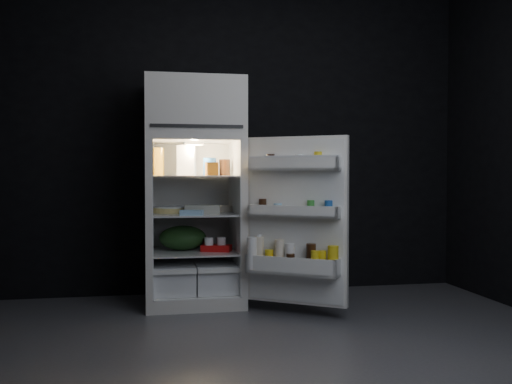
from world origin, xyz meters
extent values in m
cube|color=#4E4E53|center=(0.00, 0.00, 0.00)|extent=(4.00, 3.40, 0.00)
cube|color=black|center=(0.00, 1.70, 1.35)|extent=(4.00, 0.00, 2.70)
cube|color=black|center=(0.00, -1.70, 1.35)|extent=(4.00, 0.00, 2.70)
cube|color=silver|center=(-0.42, 1.30, 0.05)|extent=(0.76, 0.70, 0.10)
cube|color=silver|center=(-0.78, 1.30, 0.70)|extent=(0.05, 0.70, 1.20)
cube|color=silver|center=(-0.07, 1.30, 0.70)|extent=(0.05, 0.70, 1.20)
cube|color=white|center=(-0.42, 1.62, 0.70)|extent=(0.66, 0.05, 1.20)
cube|color=silver|center=(-0.42, 1.30, 1.33)|extent=(0.76, 0.70, 0.06)
cube|color=silver|center=(-0.42, 1.30, 1.57)|extent=(0.76, 0.70, 0.42)
cube|color=black|center=(-0.42, 0.95, 1.39)|extent=(0.68, 0.01, 0.02)
cube|color=white|center=(-0.75, 1.28, 0.70)|extent=(0.01, 0.65, 1.20)
cube|color=white|center=(-0.10, 1.28, 0.70)|extent=(0.01, 0.65, 1.20)
cube|color=white|center=(-0.42, 1.28, 1.30)|extent=(0.66, 0.65, 0.01)
cube|color=white|center=(-0.42, 1.28, 0.10)|extent=(0.66, 0.65, 0.01)
cube|color=white|center=(-0.42, 1.28, 1.02)|extent=(0.65, 0.63, 0.01)
cube|color=white|center=(-0.42, 1.28, 0.72)|extent=(0.65, 0.63, 0.01)
cube|color=white|center=(-0.42, 1.28, 0.42)|extent=(0.65, 0.63, 0.01)
cube|color=white|center=(-0.59, 1.30, 0.22)|extent=(0.32, 0.59, 0.22)
cube|color=white|center=(-0.26, 1.30, 0.22)|extent=(0.32, 0.59, 0.22)
cube|color=white|center=(-0.59, 0.97, 0.31)|extent=(0.32, 0.02, 0.03)
cube|color=white|center=(-0.26, 0.97, 0.31)|extent=(0.32, 0.02, 0.03)
cube|color=#FFE5B2|center=(-0.42, 1.23, 1.28)|extent=(0.14, 0.14, 0.02)
cube|color=silver|center=(0.29, 0.76, 0.70)|extent=(0.66, 0.47, 1.22)
cube|color=white|center=(0.27, 0.73, 0.70)|extent=(0.60, 0.41, 1.18)
cube|color=white|center=(0.25, 0.70, 1.07)|extent=(0.61, 0.46, 0.02)
cube|color=white|center=(0.23, 0.67, 1.11)|extent=(0.57, 0.40, 0.10)
cube|color=white|center=(0.52, 0.51, 1.11)|extent=(0.07, 0.09, 0.10)
cube|color=white|center=(-0.03, 0.88, 1.11)|extent=(0.07, 0.09, 0.10)
cube|color=white|center=(0.24, 0.69, 0.73)|extent=(0.62, 0.47, 0.02)
cube|color=white|center=(0.22, 0.66, 0.77)|extent=(0.57, 0.40, 0.09)
cube|color=white|center=(0.52, 0.51, 0.77)|extent=(0.07, 0.09, 0.09)
cube|color=white|center=(-0.03, 0.88, 0.77)|extent=(0.07, 0.09, 0.09)
cube|color=white|center=(0.23, 0.68, 0.33)|extent=(0.64, 0.50, 0.02)
cube|color=white|center=(0.20, 0.63, 0.38)|extent=(0.57, 0.40, 0.13)
cube|color=white|center=(0.51, 0.49, 0.38)|extent=(0.10, 0.13, 0.13)
cube|color=white|center=(-0.04, 0.86, 0.38)|extent=(0.10, 0.13, 0.13)
cube|color=white|center=(0.25, 0.70, 1.16)|extent=(0.60, 0.45, 0.02)
cylinder|color=yellow|center=(0.40, 0.60, 1.14)|extent=(0.08, 0.08, 0.11)
cylinder|color=silver|center=(0.28, 0.68, 1.13)|extent=(0.08, 0.08, 0.10)
cylinder|color=black|center=(0.10, 0.80, 1.13)|extent=(0.08, 0.08, 0.10)
cylinder|color=#1E54A3|center=(0.46, 0.55, 0.80)|extent=(0.08, 0.08, 0.11)
cylinder|color=#338C33|center=(0.35, 0.62, 0.80)|extent=(0.07, 0.07, 0.11)
cylinder|color=#93C0E4|center=(0.14, 0.76, 0.78)|extent=(0.08, 0.08, 0.08)
cylinder|color=black|center=(0.05, 0.83, 0.80)|extent=(0.08, 0.08, 0.11)
cylinder|color=yellow|center=(0.48, 0.51, 0.44)|extent=(0.11, 0.11, 0.20)
cylinder|color=yellow|center=(0.41, 0.55, 0.42)|extent=(0.08, 0.08, 0.16)
cylinder|color=black|center=(0.35, 0.60, 0.44)|extent=(0.09, 0.09, 0.21)
cylinder|color=white|center=(0.22, 0.69, 0.44)|extent=(0.09, 0.09, 0.20)
cylinder|color=beige|center=(0.15, 0.73, 0.45)|extent=(0.09, 0.09, 0.22)
cylinder|color=yellow|center=(0.08, 0.78, 0.41)|extent=(0.09, 0.09, 0.15)
cylinder|color=beige|center=(0.02, 0.82, 0.46)|extent=(0.10, 0.10, 0.24)
cylinder|color=yellow|center=(0.36, 0.54, 0.42)|extent=(0.08, 0.08, 0.16)
cylinder|color=black|center=(0.21, 0.64, 0.41)|extent=(0.08, 0.08, 0.13)
cylinder|color=orange|center=(0.09, 0.72, 0.39)|extent=(0.08, 0.08, 0.10)
cylinder|color=white|center=(-0.04, 0.81, 0.46)|extent=(0.10, 0.10, 0.24)
cylinder|color=white|center=(0.02, 0.82, 0.58)|extent=(0.05, 0.05, 0.02)
cube|color=white|center=(-0.48, 1.33, 1.15)|extent=(0.16, 0.16, 0.24)
cylinder|color=#1E54A3|center=(-0.29, 1.32, 1.10)|extent=(0.11, 0.11, 0.14)
cylinder|color=black|center=(-0.17, 1.34, 1.09)|extent=(0.10, 0.10, 0.13)
cylinder|color=gold|center=(-0.70, 1.36, 1.14)|extent=(0.10, 0.10, 0.22)
cube|color=orange|center=(-0.30, 1.08, 1.08)|extent=(0.10, 0.08, 0.10)
cube|color=#99998B|center=(-0.37, 1.18, 0.76)|extent=(0.27, 0.11, 0.07)
cylinder|color=tan|center=(-0.59, 1.37, 0.75)|extent=(0.42, 0.42, 0.04)
cube|color=#93C0E4|center=(-0.46, 1.03, 0.75)|extent=(0.19, 0.12, 0.04)
cube|color=beige|center=(-0.17, 1.39, 0.75)|extent=(0.14, 0.13, 0.05)
ellipsoid|color=#193815|center=(-0.51, 1.33, 0.52)|extent=(0.44, 0.40, 0.20)
cube|color=red|center=(-0.25, 1.21, 0.45)|extent=(0.26, 0.20, 0.05)
cylinder|color=red|center=(-0.32, 1.42, 0.47)|extent=(0.08, 0.08, 0.09)
cylinder|color=silver|center=(-0.20, 1.38, 0.47)|extent=(0.08, 0.08, 0.09)
camera|label=1|loc=(-0.78, -3.26, 1.04)|focal=40.00mm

